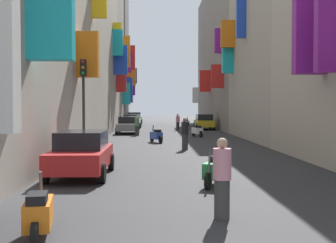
{
  "coord_description": "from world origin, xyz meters",
  "views": [
    {
      "loc": [
        -1.33,
        -3.25,
        2.31
      ],
      "look_at": [
        -0.33,
        28.87,
        1.19
      ],
      "focal_mm": 46.78,
      "sensor_mm": 36.0,
      "label": 1
    }
  ],
  "objects_px": {
    "parked_car_red": "(82,153)",
    "traffic_light_far_corner": "(83,91)",
    "pedestrian_near_right": "(222,179)",
    "scooter_silver": "(186,122)",
    "parked_car_yellow": "(204,122)",
    "scooter_orange": "(38,214)",
    "scooter_green": "(215,170)",
    "parked_car_white": "(132,121)",
    "parked_car_green": "(134,118)",
    "pedestrian_near_left": "(185,134)",
    "pedestrian_mid_street": "(178,122)",
    "parked_car_grey": "(128,125)",
    "scooter_white": "(197,131)",
    "pedestrian_crossing": "(137,126)",
    "scooter_blue": "(156,135)"
  },
  "relations": [
    {
      "from": "scooter_silver",
      "to": "pedestrian_near_left",
      "type": "relative_size",
      "value": 1.11
    },
    {
      "from": "parked_car_red",
      "to": "pedestrian_near_right",
      "type": "bearing_deg",
      "value": -55.94
    },
    {
      "from": "parked_car_white",
      "to": "parked_car_yellow",
      "type": "bearing_deg",
      "value": -18.47
    },
    {
      "from": "parked_car_red",
      "to": "parked_car_white",
      "type": "height_order",
      "value": "parked_car_red"
    },
    {
      "from": "pedestrian_crossing",
      "to": "pedestrian_mid_street",
      "type": "bearing_deg",
      "value": 64.9
    },
    {
      "from": "parked_car_red",
      "to": "parked_car_grey",
      "type": "bearing_deg",
      "value": 89.64
    },
    {
      "from": "scooter_orange",
      "to": "scooter_green",
      "type": "xyz_separation_m",
      "value": [
        3.75,
        5.08,
        0.0
      ]
    },
    {
      "from": "parked_car_yellow",
      "to": "pedestrian_near_right",
      "type": "height_order",
      "value": "pedestrian_near_right"
    },
    {
      "from": "pedestrian_near_left",
      "to": "traffic_light_far_corner",
      "type": "bearing_deg",
      "value": -148.7
    },
    {
      "from": "parked_car_red",
      "to": "pedestrian_near_left",
      "type": "distance_m",
      "value": 9.47
    },
    {
      "from": "scooter_blue",
      "to": "pedestrian_crossing",
      "type": "distance_m",
      "value": 6.77
    },
    {
      "from": "parked_car_green",
      "to": "pedestrian_mid_street",
      "type": "distance_m",
      "value": 15.89
    },
    {
      "from": "parked_car_green",
      "to": "scooter_silver",
      "type": "bearing_deg",
      "value": -49.2
    },
    {
      "from": "parked_car_yellow",
      "to": "parked_car_white",
      "type": "bearing_deg",
      "value": 161.53
    },
    {
      "from": "parked_car_green",
      "to": "scooter_silver",
      "type": "height_order",
      "value": "parked_car_green"
    },
    {
      "from": "parked_car_white",
      "to": "scooter_silver",
      "type": "distance_m",
      "value": 7.19
    },
    {
      "from": "scooter_white",
      "to": "traffic_light_far_corner",
      "type": "relative_size",
      "value": 0.44
    },
    {
      "from": "parked_car_grey",
      "to": "scooter_silver",
      "type": "xyz_separation_m",
      "value": [
        5.87,
        12.62,
        -0.29
      ]
    },
    {
      "from": "parked_car_grey",
      "to": "pedestrian_crossing",
      "type": "relative_size",
      "value": 2.82
    },
    {
      "from": "pedestrian_crossing",
      "to": "traffic_light_far_corner",
      "type": "bearing_deg",
      "value": -97.56
    },
    {
      "from": "parked_car_yellow",
      "to": "traffic_light_far_corner",
      "type": "distance_m",
      "value": 24.88
    },
    {
      "from": "parked_car_yellow",
      "to": "traffic_light_far_corner",
      "type": "height_order",
      "value": "traffic_light_far_corner"
    },
    {
      "from": "parked_car_red",
      "to": "pedestrian_crossing",
      "type": "height_order",
      "value": "pedestrian_crossing"
    },
    {
      "from": "parked_car_green",
      "to": "pedestrian_near_left",
      "type": "relative_size",
      "value": 2.52
    },
    {
      "from": "parked_car_grey",
      "to": "pedestrian_mid_street",
      "type": "height_order",
      "value": "pedestrian_mid_street"
    },
    {
      "from": "parked_car_red",
      "to": "traffic_light_far_corner",
      "type": "distance_m",
      "value": 6.11
    },
    {
      "from": "scooter_green",
      "to": "parked_car_white",
      "type": "bearing_deg",
      "value": 97.11
    },
    {
      "from": "parked_car_grey",
      "to": "scooter_white",
      "type": "xyz_separation_m",
      "value": [
        5.51,
        -4.22,
        -0.29
      ]
    },
    {
      "from": "scooter_blue",
      "to": "scooter_green",
      "type": "height_order",
      "value": "same"
    },
    {
      "from": "parked_car_yellow",
      "to": "scooter_orange",
      "type": "relative_size",
      "value": 2.3
    },
    {
      "from": "scooter_orange",
      "to": "pedestrian_near_left",
      "type": "bearing_deg",
      "value": 76.9
    },
    {
      "from": "parked_car_yellow",
      "to": "scooter_orange",
      "type": "height_order",
      "value": "parked_car_yellow"
    },
    {
      "from": "parked_car_red",
      "to": "scooter_orange",
      "type": "bearing_deg",
      "value": -86.64
    },
    {
      "from": "pedestrian_near_right",
      "to": "traffic_light_far_corner",
      "type": "distance_m",
      "value": 12.35
    },
    {
      "from": "parked_car_white",
      "to": "scooter_blue",
      "type": "xyz_separation_m",
      "value": [
        2.52,
        -18.27,
        -0.32
      ]
    },
    {
      "from": "pedestrian_mid_street",
      "to": "parked_car_green",
      "type": "bearing_deg",
      "value": 107.85
    },
    {
      "from": "parked_car_yellow",
      "to": "scooter_white",
      "type": "height_order",
      "value": "parked_car_yellow"
    },
    {
      "from": "parked_car_yellow",
      "to": "scooter_blue",
      "type": "distance_m",
      "value": 16.54
    },
    {
      "from": "parked_car_grey",
      "to": "scooter_blue",
      "type": "relative_size",
      "value": 2.4
    },
    {
      "from": "parked_car_red",
      "to": "scooter_white",
      "type": "height_order",
      "value": "parked_car_red"
    },
    {
      "from": "scooter_white",
      "to": "scooter_orange",
      "type": "height_order",
      "value": "same"
    },
    {
      "from": "parked_car_grey",
      "to": "parked_car_white",
      "type": "relative_size",
      "value": 1.0
    },
    {
      "from": "pedestrian_near_left",
      "to": "pedestrian_near_right",
      "type": "xyz_separation_m",
      "value": [
        -0.23,
        -14.19,
        -0.03
      ]
    },
    {
      "from": "pedestrian_crossing",
      "to": "scooter_white",
      "type": "bearing_deg",
      "value": -14.94
    },
    {
      "from": "scooter_orange",
      "to": "traffic_light_far_corner",
      "type": "xyz_separation_m",
      "value": [
        -1.24,
        12.57,
        2.55
      ]
    },
    {
      "from": "scooter_white",
      "to": "pedestrian_mid_street",
      "type": "xyz_separation_m",
      "value": [
        -1.0,
        8.93,
        0.33
      ]
    },
    {
      "from": "parked_car_green",
      "to": "scooter_white",
      "type": "height_order",
      "value": "parked_car_green"
    },
    {
      "from": "scooter_silver",
      "to": "pedestrian_near_right",
      "type": "xyz_separation_m",
      "value": [
        -2.22,
        -41.02,
        0.37
      ]
    },
    {
      "from": "parked_car_red",
      "to": "scooter_green",
      "type": "distance_m",
      "value": 4.57
    },
    {
      "from": "parked_car_red",
      "to": "parked_car_grey",
      "type": "height_order",
      "value": "parked_car_red"
    }
  ]
}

